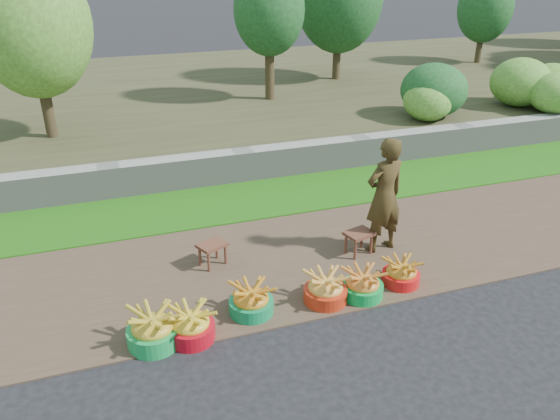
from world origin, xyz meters
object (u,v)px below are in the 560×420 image
object	(u,v)px
basin_b	(191,325)
stool_right	(359,236)
basin_d	(326,289)
basin_e	(363,285)
basin_f	(401,274)
vendor_woman	(384,196)
basin_a	(153,329)
stool_left	(212,248)
basin_c	(251,301)

from	to	relation	value
basin_b	stool_right	bearing A→B (deg)	22.53
basin_d	basin_e	size ratio (longest dim) A/B	1.04
basin_f	vendor_woman	world-z (taller)	vendor_woman
basin_b	stool_right	world-z (taller)	basin_b
basin_d	stool_right	bearing A→B (deg)	45.59
basin_d	basin_f	distance (m)	1.01
basin_e	stool_right	bearing A→B (deg)	66.73
basin_a	basin_d	distance (m)	1.96
basin_f	vendor_woman	distance (m)	1.07
basin_b	stool_left	xyz separation A→B (m)	(0.53, 1.34, 0.10)
basin_f	stool_left	distance (m)	2.36
basin_a	stool_right	size ratio (longest dim) A/B	1.30
basin_b	basin_d	distance (m)	1.59
basin_d	basin_a	bearing A→B (deg)	-176.74
basin_a	basin_b	distance (m)	0.38
basin_d	basin_f	xyz separation A→B (m)	(1.00, 0.04, -0.02)
stool_right	basin_c	bearing A→B (deg)	-155.08
basin_b	stool_left	distance (m)	1.44
stool_left	vendor_woman	distance (m)	2.31
basin_a	basin_c	world-z (taller)	basin_a
basin_f	stool_right	bearing A→B (deg)	102.09
vendor_woman	stool_left	bearing A→B (deg)	-19.32
basin_f	stool_right	world-z (taller)	basin_f
basin_e	basin_c	bearing A→B (deg)	175.29
basin_a	stool_right	world-z (taller)	basin_a
basin_f	basin_d	bearing A→B (deg)	-177.58
basin_b	stool_right	size ratio (longest dim) A/B	1.20
basin_e	vendor_woman	size ratio (longest dim) A/B	0.31
basin_c	basin_e	bearing A→B (deg)	-4.71
basin_a	stool_left	distance (m)	1.58
basin_a	basin_d	size ratio (longest dim) A/B	1.08
basin_c	basin_f	size ratio (longest dim) A/B	1.09
basin_f	stool_left	bearing A→B (deg)	150.97
basin_a	basin_c	size ratio (longest dim) A/B	1.09
basin_a	stool_left	xyz separation A→B (m)	(0.90, 1.30, 0.08)
basin_e	stool_left	size ratio (longest dim) A/B	1.13
basin_b	basin_c	bearing A→B (deg)	16.50
basin_e	stool_right	world-z (taller)	basin_e
basin_a	basin_c	distance (m)	1.11
basin_c	vendor_woman	size ratio (longest dim) A/B	0.32
basin_a	stool_left	world-z (taller)	basin_a
basin_b	vendor_woman	world-z (taller)	vendor_woman
basin_a	basin_b	size ratio (longest dim) A/B	1.08
stool_right	basin_f	bearing A→B (deg)	-77.91
vendor_woman	basin_e	bearing A→B (deg)	40.63
basin_a	basin_f	size ratio (longest dim) A/B	1.19
stool_left	vendor_woman	size ratio (longest dim) A/B	0.27
basin_c	basin_a	bearing A→B (deg)	-171.08
stool_left	basin_a	bearing A→B (deg)	-124.89
basin_e	stool_left	world-z (taller)	basin_e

